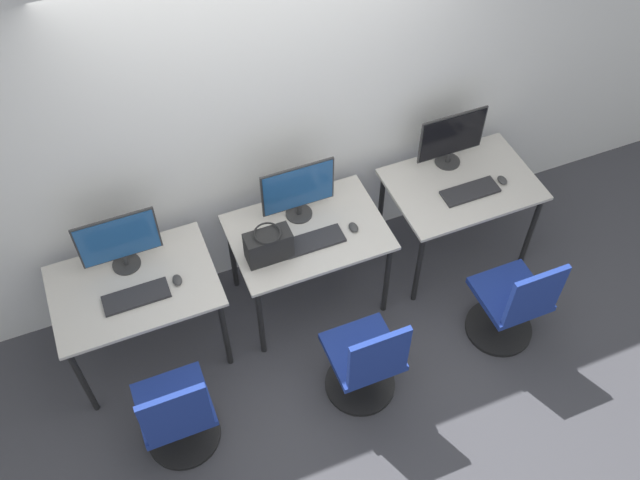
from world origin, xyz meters
name	(u,v)px	position (x,y,z in m)	size (l,w,h in m)	color
ground_plane	(328,334)	(0.00, 0.00, 0.00)	(20.00, 20.00, 0.00)	#3D3D42
wall_back	(279,113)	(0.00, 0.85, 1.40)	(12.00, 0.05, 2.80)	silver
desk_left	(136,293)	(-1.19, 0.36, 0.67)	(1.04, 0.73, 0.76)	#BCB7AD
monitor_left	(119,241)	(-1.19, 0.54, 0.99)	(0.51, 0.18, 0.44)	#2D2D2D
keyboard_left	(136,297)	(-1.19, 0.26, 0.77)	(0.41, 0.16, 0.02)	#262628
mouse_left	(177,280)	(-0.92, 0.28, 0.77)	(0.06, 0.09, 0.03)	#333333
office_chair_left	(178,417)	(-1.17, -0.42, 0.37)	(0.48, 0.48, 0.90)	black
desk_center	(308,239)	(0.00, 0.36, 0.67)	(1.04, 0.73, 0.76)	#BCB7AD
monitor_center	(298,190)	(0.00, 0.53, 0.99)	(0.51, 0.18, 0.44)	#2D2D2D
keyboard_center	(313,241)	(0.00, 0.26, 0.77)	(0.41, 0.16, 0.02)	#262628
mouse_center	(353,227)	(0.29, 0.27, 0.77)	(0.06, 0.09, 0.03)	#333333
office_chair_center	(366,364)	(0.05, -0.51, 0.37)	(0.48, 0.48, 0.90)	black
desk_right	(461,192)	(1.19, 0.36, 0.67)	(1.04, 0.73, 0.76)	#BCB7AD
monitor_right	(452,138)	(1.19, 0.60, 0.99)	(0.51, 0.18, 0.44)	#2D2D2D
keyboard_right	(470,192)	(1.19, 0.26, 0.77)	(0.41, 0.16, 0.02)	#262628
mouse_right	(502,180)	(1.45, 0.27, 0.77)	(0.06, 0.09, 0.03)	#333333
office_chair_right	(512,305)	(1.17, -0.48, 0.37)	(0.48, 0.48, 0.90)	black
handbag	(268,245)	(-0.31, 0.25, 0.87)	(0.30, 0.18, 0.25)	black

